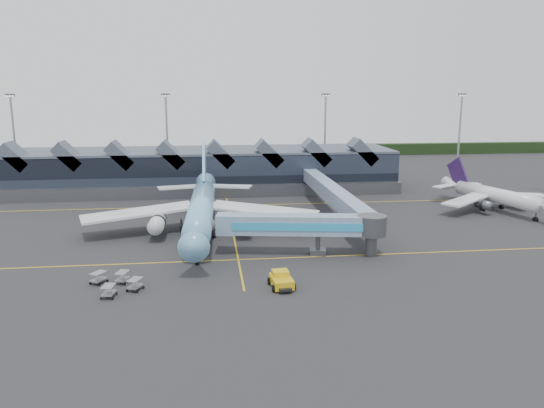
{
  "coord_description": "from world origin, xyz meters",
  "views": [
    {
      "loc": [
        -3.91,
        -79.04,
        23.22
      ],
      "look_at": [
        6.4,
        5.32,
        5.0
      ],
      "focal_mm": 35.0,
      "sensor_mm": 36.0,
      "label": 1
    }
  ],
  "objects": [
    {
      "name": "jet_bridge",
      "position": [
        10.55,
        -6.92,
        4.26
      ],
      "size": [
        24.21,
        7.14,
        5.99
      ],
      "rotation": [
        0.0,
        0.0,
        -0.16
      ],
      "color": "#7097BA",
      "rests_on": "ground"
    },
    {
      "name": "regional_jet",
      "position": [
        51.99,
        17.76,
        3.07
      ],
      "size": [
        24.86,
        27.74,
        9.66
      ],
      "rotation": [
        0.0,
        0.0,
        0.28
      ],
      "color": "white",
      "rests_on": "ground"
    },
    {
      "name": "baggage_carts",
      "position": [
        -15.16,
        -17.19,
        0.79
      ],
      "size": [
        6.83,
        7.04,
        1.41
      ],
      "rotation": [
        0.0,
        0.0,
        -0.38
      ],
      "color": "gray",
      "rests_on": "ground"
    },
    {
      "name": "ground",
      "position": [
        0.0,
        0.0,
        0.0
      ],
      "size": [
        260.0,
        260.0,
        0.0
      ],
      "primitive_type": "plane",
      "color": "#28272A",
      "rests_on": "ground"
    },
    {
      "name": "light_masts",
      "position": [
        21.0,
        62.8,
        12.49
      ],
      "size": [
        132.4,
        42.56,
        22.45
      ],
      "color": "#919499",
      "rests_on": "ground"
    },
    {
      "name": "pushback_tug",
      "position": [
        4.53,
        -19.23,
        0.86
      ],
      "size": [
        3.06,
        4.53,
        1.92
      ],
      "rotation": [
        0.0,
        0.0,
        0.09
      ],
      "color": "gold",
      "rests_on": "ground"
    },
    {
      "name": "taxi_stripes",
      "position": [
        0.0,
        10.0,
        0.01
      ],
      "size": [
        120.0,
        60.0,
        0.01
      ],
      "color": "gold",
      "rests_on": "ground"
    },
    {
      "name": "terminal",
      "position": [
        -5.07,
        47.35,
        4.88
      ],
      "size": [
        90.0,
        22.25,
        12.52
      ],
      "color": "black",
      "rests_on": "ground"
    },
    {
      "name": "fuel_truck",
      "position": [
        -5.2,
        1.66,
        1.68
      ],
      "size": [
        5.19,
        8.8,
        3.0
      ],
      "rotation": [
        0.0,
        0.0,
        -0.39
      ],
      "color": "black",
      "rests_on": "ground"
    },
    {
      "name": "tree_line_far",
      "position": [
        0.0,
        110.0,
        2.0
      ],
      "size": [
        260.0,
        4.0,
        4.0
      ],
      "primitive_type": "cube",
      "color": "black",
      "rests_on": "ground"
    },
    {
      "name": "main_airliner",
      "position": [
        -5.14,
        7.66,
        4.32
      ],
      "size": [
        39.79,
        45.72,
        14.7
      ],
      "rotation": [
        0.0,
        0.0,
        -0.03
      ],
      "color": "#6CA9DB",
      "rests_on": "ground"
    }
  ]
}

